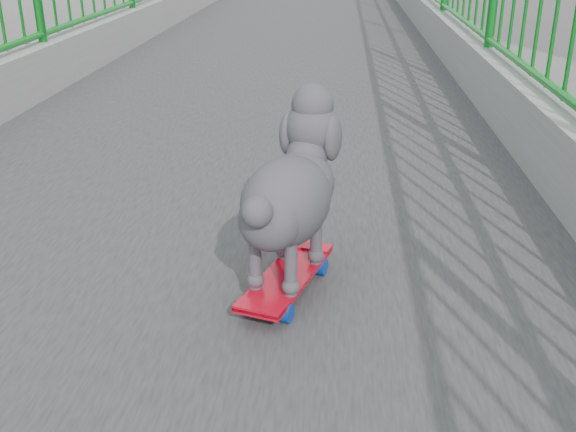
# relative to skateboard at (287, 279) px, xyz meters

# --- Properties ---
(railing) EXTENTS (3.00, 24.00, 1.42)m
(railing) POSITION_rel_skateboard_xyz_m (-0.36, 0.57, 0.17)
(railing) COLOR gray
(railing) RESTS_ON footbridge
(skateboard) EXTENTS (0.26, 0.47, 0.06)m
(skateboard) POSITION_rel_skateboard_xyz_m (0.00, 0.00, 0.00)
(skateboard) COLOR red
(skateboard) RESTS_ON footbridge
(poodle) EXTENTS (0.33, 0.53, 0.46)m
(poodle) POSITION_rel_skateboard_xyz_m (0.01, 0.03, 0.26)
(poodle) COLOR #302E33
(poodle) RESTS_ON skateboard
(car_5) EXTENTS (1.59, 4.56, 1.50)m
(car_5) POSITION_rel_skateboard_xyz_m (-6.36, 17.46, -6.29)
(car_5) COLOR silver
(car_5) RESTS_ON ground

